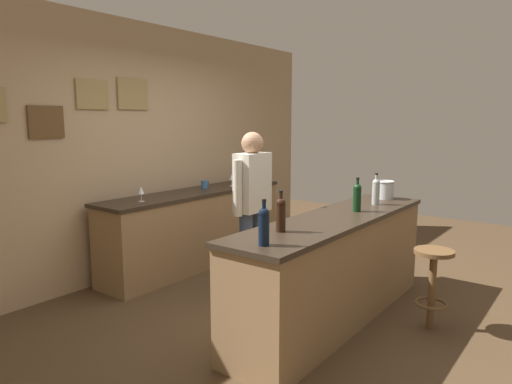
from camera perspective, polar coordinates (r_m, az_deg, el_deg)
The scene contains 15 objects.
ground_plane at distance 4.44m, azimuth 4.80°, elevation -14.08°, with size 10.00×10.00×0.00m, color #4C3823.
back_wall at distance 5.45m, azimuth -13.48°, elevation 5.24°, with size 6.00×0.09×2.80m.
bar_counter at distance 4.09m, azimuth 9.68°, elevation -9.29°, with size 2.58×0.60×0.92m.
side_counter at distance 5.58m, azimuth -7.35°, elevation -4.42°, with size 2.58×0.56×0.90m.
bartender at distance 4.43m, azimuth -0.45°, elevation -1.42°, with size 0.52×0.21×1.62m.
bar_stool at distance 4.12m, azimuth 21.01°, elevation -9.63°, with size 0.32×0.32×0.68m.
wine_bottle_a at distance 2.99m, azimuth 0.99°, elevation -4.09°, with size 0.07×0.07×0.31m.
wine_bottle_b at distance 3.36m, azimuth 3.09°, elevation -2.65°, with size 0.07×0.07×0.31m.
wine_bottle_c at distance 4.20m, azimuth 12.40°, elevation -0.54°, with size 0.07×0.07×0.31m.
wine_bottle_d at distance 4.59m, azimuth 14.60°, elevation 0.17°, with size 0.07×0.07×0.31m.
ice_bucket at distance 4.96m, azimuth 15.69°, elevation 0.31°, with size 0.19×0.19×0.19m.
wine_glass_a at distance 4.87m, azimuth -14.04°, elevation 0.13°, with size 0.07×0.07×0.16m.
wine_glass_b at distance 5.83m, azimuth -3.03°, elevation 1.79°, with size 0.07×0.07×0.16m.
wine_glass_c at distance 5.98m, azimuth -2.86°, elevation 1.96°, with size 0.07×0.07×0.16m.
coffee_mug at distance 5.70m, azimuth -6.38°, elevation 0.95°, with size 0.13×0.08×0.09m.
Camera 1 is at (-3.46, -2.18, 1.73)m, focal length 32.36 mm.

